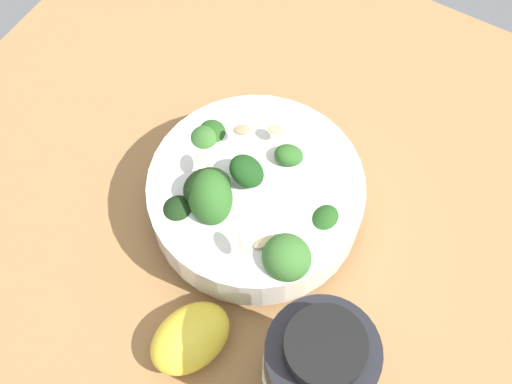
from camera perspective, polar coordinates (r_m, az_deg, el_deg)
name	(u,v)px	position (r cm, az deg, el deg)	size (l,w,h in cm)	color
ground_plane	(238,196)	(59.06, -1.62, -0.38)	(59.34, 59.34, 4.36)	#996D42
bowl_of_broccoli	(253,196)	(52.44, -0.24, -0.38)	(17.67, 17.67, 8.91)	white
lemon_wedge	(190,338)	(50.16, -5.89, -12.86)	(6.70, 4.81, 3.74)	yellow
bottle_tall	(317,370)	(45.51, 5.46, -15.55)	(7.49, 7.49, 12.55)	black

